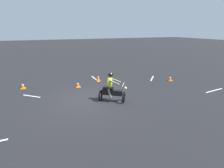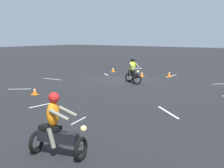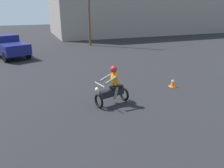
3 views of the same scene
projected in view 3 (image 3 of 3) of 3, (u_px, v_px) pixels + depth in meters
name	position (u px, v px, depth m)	size (l,w,h in m)	color
motorcycle_rider_background	(113.00, 88.00, 9.06)	(1.56, 0.94, 1.66)	black
pickup_truck	(9.00, 46.00, 17.59)	(3.28, 4.55, 1.73)	black
traffic_cone_far_left	(173.00, 83.00, 11.21)	(0.32, 0.32, 0.47)	orange
building_backdrop	(138.00, 1.00, 33.82)	(26.06, 11.21, 9.63)	gray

